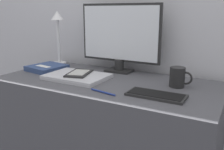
{
  "coord_description": "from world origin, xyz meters",
  "views": [
    {
      "loc": [
        0.67,
        -0.93,
        1.1
      ],
      "look_at": [
        0.08,
        0.13,
        0.79
      ],
      "focal_mm": 40.0,
      "sensor_mm": 36.0,
      "label": 1
    }
  ],
  "objects_px": {
    "laptop": "(77,77)",
    "desk_lamp": "(58,32)",
    "coffee_mug": "(178,77)",
    "monitor": "(120,36)",
    "keyboard": "(156,95)",
    "notebook": "(47,68)",
    "pen": "(103,92)",
    "ereader": "(79,73)"
  },
  "relations": [
    {
      "from": "monitor",
      "to": "pen",
      "type": "xyz_separation_m",
      "value": [
        0.13,
        -0.42,
        -0.22
      ]
    },
    {
      "from": "keyboard",
      "to": "notebook",
      "type": "xyz_separation_m",
      "value": [
        -0.79,
        0.15,
        0.01
      ]
    },
    {
      "from": "monitor",
      "to": "ereader",
      "type": "distance_m",
      "value": 0.34
    },
    {
      "from": "notebook",
      "to": "laptop",
      "type": "bearing_deg",
      "value": -13.91
    },
    {
      "from": "ereader",
      "to": "pen",
      "type": "bearing_deg",
      "value": -32.94
    },
    {
      "from": "monitor",
      "to": "desk_lamp",
      "type": "xyz_separation_m",
      "value": [
        -0.46,
        -0.03,
        0.01
      ]
    },
    {
      "from": "coffee_mug",
      "to": "keyboard",
      "type": "bearing_deg",
      "value": -103.05
    },
    {
      "from": "notebook",
      "to": "pen",
      "type": "distance_m",
      "value": 0.6
    },
    {
      "from": "laptop",
      "to": "coffee_mug",
      "type": "xyz_separation_m",
      "value": [
        0.54,
        0.12,
        0.04
      ]
    },
    {
      "from": "monitor",
      "to": "pen",
      "type": "bearing_deg",
      "value": -72.77
    },
    {
      "from": "keyboard",
      "to": "desk_lamp",
      "type": "distance_m",
      "value": 0.91
    },
    {
      "from": "ereader",
      "to": "notebook",
      "type": "distance_m",
      "value": 0.3
    },
    {
      "from": "keyboard",
      "to": "coffee_mug",
      "type": "distance_m",
      "value": 0.2
    },
    {
      "from": "keyboard",
      "to": "pen",
      "type": "height_order",
      "value": "keyboard"
    },
    {
      "from": "keyboard",
      "to": "notebook",
      "type": "bearing_deg",
      "value": 169.45
    },
    {
      "from": "laptop",
      "to": "ereader",
      "type": "bearing_deg",
      "value": 86.34
    },
    {
      "from": "desk_lamp",
      "to": "pen",
      "type": "relative_size",
      "value": 2.57
    },
    {
      "from": "laptop",
      "to": "coffee_mug",
      "type": "distance_m",
      "value": 0.55
    },
    {
      "from": "monitor",
      "to": "laptop",
      "type": "height_order",
      "value": "monitor"
    },
    {
      "from": "monitor",
      "to": "keyboard",
      "type": "xyz_separation_m",
      "value": [
        0.36,
        -0.34,
        -0.21
      ]
    },
    {
      "from": "ereader",
      "to": "pen",
      "type": "distance_m",
      "value": 0.31
    },
    {
      "from": "keyboard",
      "to": "pen",
      "type": "distance_m",
      "value": 0.25
    },
    {
      "from": "coffee_mug",
      "to": "pen",
      "type": "relative_size",
      "value": 0.79
    },
    {
      "from": "coffee_mug",
      "to": "pen",
      "type": "height_order",
      "value": "coffee_mug"
    },
    {
      "from": "monitor",
      "to": "laptop",
      "type": "bearing_deg",
      "value": -116.22
    },
    {
      "from": "monitor",
      "to": "keyboard",
      "type": "height_order",
      "value": "monitor"
    },
    {
      "from": "laptop",
      "to": "desk_lamp",
      "type": "height_order",
      "value": "desk_lamp"
    },
    {
      "from": "coffee_mug",
      "to": "desk_lamp",
      "type": "bearing_deg",
      "value": 171.98
    },
    {
      "from": "desk_lamp",
      "to": "pen",
      "type": "distance_m",
      "value": 0.75
    },
    {
      "from": "ereader",
      "to": "coffee_mug",
      "type": "height_order",
      "value": "coffee_mug"
    },
    {
      "from": "ereader",
      "to": "pen",
      "type": "relative_size",
      "value": 1.47
    },
    {
      "from": "keyboard",
      "to": "laptop",
      "type": "bearing_deg",
      "value": 171.49
    },
    {
      "from": "pen",
      "to": "desk_lamp",
      "type": "bearing_deg",
      "value": 146.68
    },
    {
      "from": "coffee_mug",
      "to": "monitor",
      "type": "bearing_deg",
      "value": 159.82
    },
    {
      "from": "laptop",
      "to": "notebook",
      "type": "relative_size",
      "value": 1.42
    },
    {
      "from": "monitor",
      "to": "pen",
      "type": "relative_size",
      "value": 3.64
    },
    {
      "from": "monitor",
      "to": "notebook",
      "type": "height_order",
      "value": "monitor"
    },
    {
      "from": "ereader",
      "to": "desk_lamp",
      "type": "xyz_separation_m",
      "value": [
        -0.33,
        0.22,
        0.21
      ]
    },
    {
      "from": "keyboard",
      "to": "pen",
      "type": "bearing_deg",
      "value": -162.21
    },
    {
      "from": "ereader",
      "to": "coffee_mug",
      "type": "distance_m",
      "value": 0.55
    },
    {
      "from": "desk_lamp",
      "to": "coffee_mug",
      "type": "height_order",
      "value": "desk_lamp"
    },
    {
      "from": "desk_lamp",
      "to": "keyboard",
      "type": "bearing_deg",
      "value": -20.84
    }
  ]
}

